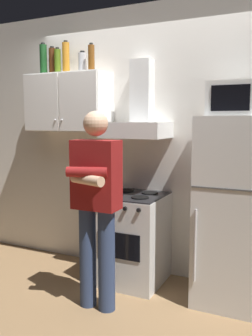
# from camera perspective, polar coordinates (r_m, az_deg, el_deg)

# --- Properties ---
(ground_plane) EXTENTS (7.00, 7.00, 0.00)m
(ground_plane) POSITION_cam_1_polar(r_m,az_deg,el_deg) (3.56, 0.00, -18.71)
(ground_plane) COLOR olive
(back_wall_tiled) EXTENTS (4.80, 0.10, 2.70)m
(back_wall_tiled) POSITION_cam_1_polar(r_m,az_deg,el_deg) (3.75, 3.96, 4.08)
(back_wall_tiled) COLOR silver
(back_wall_tiled) RESTS_ON ground_plane
(upper_cabinet) EXTENTS (0.90, 0.37, 0.60)m
(upper_cabinet) POSITION_cam_1_polar(r_m,az_deg,el_deg) (3.95, -8.96, 9.98)
(upper_cabinet) COLOR white
(stove_oven) EXTENTS (0.60, 0.62, 0.87)m
(stove_oven) POSITION_cam_1_polar(r_m,az_deg,el_deg) (3.62, 1.00, -10.82)
(stove_oven) COLOR silver
(stove_oven) RESTS_ON ground_plane
(range_hood) EXTENTS (0.60, 0.44, 0.75)m
(range_hood) POSITION_cam_1_polar(r_m,az_deg,el_deg) (3.56, 1.89, 7.91)
(range_hood) COLOR white
(refrigerator) EXTENTS (0.60, 0.62, 1.60)m
(refrigerator) POSITION_cam_1_polar(r_m,az_deg,el_deg) (3.26, 16.50, -6.48)
(refrigerator) COLOR silver
(refrigerator) RESTS_ON ground_plane
(microwave) EXTENTS (0.48, 0.37, 0.28)m
(microwave) POSITION_cam_1_polar(r_m,az_deg,el_deg) (3.19, 17.16, 10.22)
(microwave) COLOR silver
(microwave) RESTS_ON refrigerator
(person_standing) EXTENTS (0.38, 0.33, 1.64)m
(person_standing) POSITION_cam_1_polar(r_m,az_deg,el_deg) (3.00, -4.68, -5.41)
(person_standing) COLOR navy
(person_standing) RESTS_ON ground_plane
(bottle_canister_steel) EXTENTS (0.09, 0.09, 0.22)m
(bottle_canister_steel) POSITION_cam_1_polar(r_m,az_deg,el_deg) (3.91, -6.79, 15.96)
(bottle_canister_steel) COLOR #B2B5BA
(bottle_canister_steel) RESTS_ON upper_cabinet
(bottle_rum_dark) EXTENTS (0.07, 0.07, 0.29)m
(bottle_rum_dark) POSITION_cam_1_polar(r_m,az_deg,el_deg) (4.11, -11.38, 15.96)
(bottle_rum_dark) COLOR #47230F
(bottle_rum_dark) RESTS_ON upper_cabinet
(bottle_liquor_amber) EXTENTS (0.07, 0.07, 0.33)m
(bottle_liquor_amber) POSITION_cam_1_polar(r_m,az_deg,el_deg) (4.02, -9.32, 16.53)
(bottle_liquor_amber) COLOR #B7721E
(bottle_liquor_amber) RESTS_ON upper_cabinet
(bottle_beer_brown) EXTENTS (0.06, 0.06, 0.28)m
(bottle_beer_brown) POSITION_cam_1_polar(r_m,az_deg,el_deg) (3.81, -5.41, 16.66)
(bottle_beer_brown) COLOR brown
(bottle_beer_brown) RESTS_ON upper_cabinet
(bottle_wine_green) EXTENTS (0.08, 0.08, 0.33)m
(bottle_wine_green) POSITION_cam_1_polar(r_m,az_deg,el_deg) (4.16, -12.72, 16.12)
(bottle_wine_green) COLOR #19471E
(bottle_wine_green) RESTS_ON upper_cabinet
(bottle_olive_oil) EXTENTS (0.07, 0.07, 0.27)m
(bottle_olive_oil) POSITION_cam_1_polar(r_m,az_deg,el_deg) (4.04, -10.58, 15.98)
(bottle_olive_oil) COLOR #4C6B19
(bottle_olive_oil) RESTS_ON upper_cabinet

